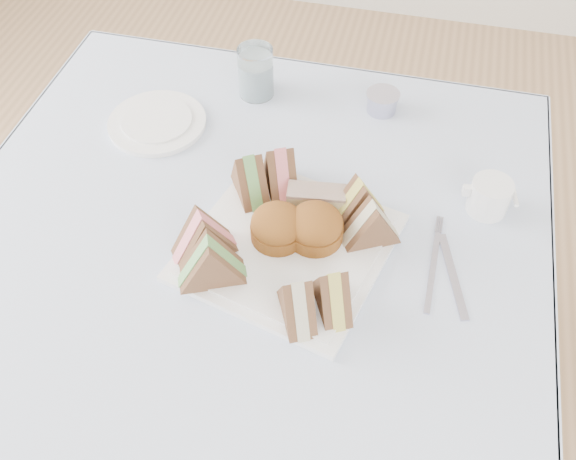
% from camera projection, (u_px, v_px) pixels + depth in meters
% --- Properties ---
extents(floor, '(4.00, 4.00, 0.00)m').
position_uv_depth(floor, '(258.00, 421.00, 1.65)').
color(floor, '#9E7751').
rests_on(floor, ground).
extents(table, '(0.90, 0.90, 0.74)m').
position_uv_depth(table, '(252.00, 349.00, 1.37)').
color(table, brown).
rests_on(table, floor).
extents(tablecloth, '(1.02, 1.02, 0.01)m').
position_uv_depth(tablecloth, '(242.00, 238.00, 1.08)').
color(tablecloth, '#AFC2E3').
rests_on(tablecloth, table).
extents(serving_plate, '(0.37, 0.37, 0.01)m').
position_uv_depth(serving_plate, '(288.00, 247.00, 1.06)').
color(serving_plate, white).
rests_on(serving_plate, tablecloth).
extents(sandwich_fl_a, '(0.11, 0.10, 0.09)m').
position_uv_depth(sandwich_fl_a, '(203.00, 233.00, 1.01)').
color(sandwich_fl_a, brown).
rests_on(sandwich_fl_a, serving_plate).
extents(sandwich_fl_b, '(0.12, 0.09, 0.09)m').
position_uv_depth(sandwich_fl_b, '(210.00, 259.00, 0.97)').
color(sandwich_fl_b, brown).
rests_on(sandwich_fl_b, serving_plate).
extents(sandwich_fr_a, '(0.08, 0.10, 0.08)m').
position_uv_depth(sandwich_fr_a, '(333.00, 290.00, 0.94)').
color(sandwich_fr_a, brown).
rests_on(sandwich_fr_a, serving_plate).
extents(sandwich_fr_b, '(0.08, 0.10, 0.08)m').
position_uv_depth(sandwich_fr_b, '(297.00, 299.00, 0.93)').
color(sandwich_fr_b, brown).
rests_on(sandwich_fr_b, serving_plate).
extents(sandwich_bl_a, '(0.09, 0.11, 0.09)m').
position_uv_depth(sandwich_bl_a, '(250.00, 175.00, 1.09)').
color(sandwich_bl_a, brown).
rests_on(sandwich_bl_a, serving_plate).
extents(sandwich_bl_b, '(0.09, 0.11, 0.09)m').
position_uv_depth(sandwich_bl_b, '(280.00, 168.00, 1.10)').
color(sandwich_bl_b, brown).
rests_on(sandwich_bl_b, serving_plate).
extents(sandwich_br_a, '(0.11, 0.09, 0.09)m').
position_uv_depth(sandwich_br_a, '(372.00, 222.00, 1.03)').
color(sandwich_br_a, brown).
rests_on(sandwich_br_a, serving_plate).
extents(sandwich_br_b, '(0.10, 0.09, 0.08)m').
position_uv_depth(sandwich_br_b, '(359.00, 198.00, 1.06)').
color(sandwich_br_b, brown).
rests_on(sandwich_br_b, serving_plate).
extents(scone_left, '(0.10, 0.10, 0.06)m').
position_uv_depth(scone_left, '(278.00, 226.00, 1.04)').
color(scone_left, brown).
rests_on(scone_left, serving_plate).
extents(scone_right, '(0.10, 0.10, 0.06)m').
position_uv_depth(scone_right, '(315.00, 226.00, 1.04)').
color(scone_right, brown).
rests_on(scone_right, serving_plate).
extents(pastry_slice, '(0.10, 0.05, 0.05)m').
position_uv_depth(pastry_slice, '(316.00, 199.00, 1.09)').
color(pastry_slice, beige).
rests_on(pastry_slice, serving_plate).
extents(side_plate, '(0.23, 0.23, 0.01)m').
position_uv_depth(side_plate, '(157.00, 123.00, 1.26)').
color(side_plate, white).
rests_on(side_plate, tablecloth).
extents(water_glass, '(0.09, 0.09, 0.11)m').
position_uv_depth(water_glass, '(256.00, 72.00, 1.29)').
color(water_glass, white).
rests_on(water_glass, tablecloth).
extents(tea_strainer, '(0.08, 0.08, 0.04)m').
position_uv_depth(tea_strainer, '(382.00, 103.00, 1.28)').
color(tea_strainer, '#B1ADC7').
rests_on(tea_strainer, tablecloth).
extents(knife, '(0.06, 0.17, 0.00)m').
position_uv_depth(knife, '(453.00, 275.00, 1.02)').
color(knife, '#B1ADC7').
rests_on(knife, tablecloth).
extents(fork, '(0.01, 0.17, 0.00)m').
position_uv_depth(fork, '(432.00, 271.00, 1.03)').
color(fork, '#B1ADC7').
rests_on(fork, tablecloth).
extents(creamer_jug, '(0.08, 0.08, 0.06)m').
position_uv_depth(creamer_jug, '(489.00, 197.00, 1.10)').
color(creamer_jug, white).
rests_on(creamer_jug, tablecloth).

